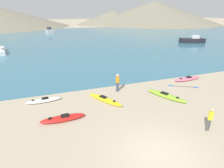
{
  "coord_description": "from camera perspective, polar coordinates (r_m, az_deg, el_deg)",
  "views": [
    {
      "loc": [
        -4.4,
        -5.65,
        6.6
      ],
      "look_at": [
        0.41,
        8.4,
        0.5
      ],
      "focal_mm": 28.0,
      "sensor_mm": 36.0,
      "label": 1
    }
  ],
  "objects": [
    {
      "name": "kayak_on_sand_1",
      "position": [
        15.33,
        17.28,
        -3.64
      ],
      "size": [
        2.25,
        3.46,
        0.35
      ],
      "color": "#8CCC2D",
      "rests_on": "ground_plane"
    },
    {
      "name": "bay_water",
      "position": [
        50.31,
        -14.13,
        14.17
      ],
      "size": [
        160.0,
        70.0,
        0.06
      ],
      "primitive_type": "cube",
      "color": "teal",
      "rests_on": "ground_plane"
    },
    {
      "name": "kayak_on_sand_3",
      "position": [
        19.98,
        23.38,
        1.6
      ],
      "size": [
        3.29,
        0.92,
        0.35
      ],
      "color": "#E5668C",
      "rests_on": "ground_plane"
    },
    {
      "name": "kayak_on_sand_4",
      "position": [
        12.12,
        -15.71,
        -10.7
      ],
      "size": [
        2.91,
        0.73,
        0.37
      ],
      "color": "red",
      "rests_on": "ground_plane"
    },
    {
      "name": "far_hill_midright",
      "position": [
        112.84,
        0.36,
        20.92
      ],
      "size": [
        43.58,
        43.58,
        7.71
      ],
      "primitive_type": "cone",
      "color": "gray",
      "rests_on": "ground_plane"
    },
    {
      "name": "moored_boat_0",
      "position": [
        45.87,
        24.75,
        12.9
      ],
      "size": [
        5.81,
        3.66,
        1.69
      ],
      "color": "black",
      "rests_on": "bay_water"
    },
    {
      "name": "kayak_on_sand_2",
      "position": [
        14.9,
        -21.47,
        -4.99
      ],
      "size": [
        2.74,
        0.74,
        0.35
      ],
      "color": "white",
      "rests_on": "ground_plane"
    },
    {
      "name": "person_near_waterline",
      "position": [
        15.41,
        1.84,
        0.8
      ],
      "size": [
        0.34,
        0.23,
        1.66
      ],
      "color": "#384260",
      "rests_on": "ground_plane"
    },
    {
      "name": "kayak_on_sand_0",
      "position": [
        14.04,
        -2.35,
        -5.02
      ],
      "size": [
        2.34,
        3.27,
        0.35
      ],
      "color": "yellow",
      "rests_on": "ground_plane"
    },
    {
      "name": "far_hill_right",
      "position": [
        120.22,
        13.41,
        21.76
      ],
      "size": [
        78.9,
        78.9,
        13.18
      ],
      "primitive_type": "cone",
      "color": "gray",
      "rests_on": "ground_plane"
    },
    {
      "name": "person_near_foreground",
      "position": [
        11.89,
        29.4,
        -9.67
      ],
      "size": [
        0.31,
        0.25,
        1.52
      ],
      "color": "#4C4C4C",
      "rests_on": "ground_plane"
    },
    {
      "name": "loose_paddle",
      "position": [
        18.09,
        22.15,
        -0.75
      ],
      "size": [
        2.51,
        1.51,
        0.03
      ],
      "color": "black",
      "rests_on": "ground_plane"
    },
    {
      "name": "ground_plane",
      "position": [
        9.74,
        14.91,
        -21.26
      ],
      "size": [
        400.0,
        400.0,
        0.0
      ],
      "primitive_type": "plane",
      "color": "tan"
    },
    {
      "name": "moored_boat_2",
      "position": [
        65.15,
        -19.68,
        15.95
      ],
      "size": [
        2.91,
        4.1,
        2.01
      ],
      "color": "#B2B2B7",
      "rests_on": "bay_water"
    }
  ]
}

